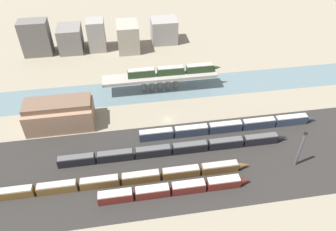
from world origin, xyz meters
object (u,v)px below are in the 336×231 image
(train_yard_far, at_px, (176,149))
(train_yard_outer, at_px, (229,127))
(signal_tower, at_px, (300,149))
(train_yard_near, at_px, (175,189))
(train_yard_mid, at_px, (125,179))
(train_on_bridge, at_px, (174,70))
(warehouse_building, at_px, (60,114))

(train_yard_far, bearing_deg, train_yard_outer, 20.99)
(train_yard_far, distance_m, signal_tower, 42.68)
(train_yard_near, relative_size, train_yard_outer, 0.69)
(train_yard_mid, bearing_deg, train_yard_far, 30.28)
(train_yard_near, distance_m, train_yard_mid, 16.83)
(signal_tower, bearing_deg, train_yard_near, -173.11)
(train_yard_near, bearing_deg, train_yard_mid, 156.91)
(train_on_bridge, height_order, signal_tower, signal_tower)
(train_yard_outer, bearing_deg, signal_tower, -49.72)
(train_yard_near, bearing_deg, warehouse_building, 133.80)
(signal_tower, bearing_deg, warehouse_building, 156.91)
(train_yard_mid, relative_size, train_yard_outer, 1.17)
(train_yard_far, height_order, signal_tower, signal_tower)
(train_yard_near, height_order, train_yard_outer, train_yard_outer)
(signal_tower, bearing_deg, train_on_bridge, 122.48)
(train_yard_mid, height_order, warehouse_building, warehouse_building)
(train_on_bridge, height_order, warehouse_building, train_on_bridge)
(train_on_bridge, distance_m, train_yard_near, 60.09)
(train_yard_mid, bearing_deg, train_on_bridge, 64.17)
(train_on_bridge, distance_m, signal_tower, 63.42)
(train_yard_near, distance_m, signal_tower, 44.51)
(train_yard_far, bearing_deg, train_yard_near, -100.79)
(train_on_bridge, height_order, train_yard_outer, train_on_bridge)
(train_yard_near, bearing_deg, train_yard_outer, 45.30)
(train_yard_mid, distance_m, warehouse_building, 41.43)
(train_yard_mid, xyz_separation_m, train_yard_far, (18.83, 11.00, 0.12))
(train_yard_mid, bearing_deg, signal_tower, -1.26)
(train_yard_far, bearing_deg, signal_tower, -16.91)
(train_yard_far, bearing_deg, warehouse_building, 151.47)
(train_yard_far, distance_m, train_yard_outer, 24.28)
(train_yard_outer, bearing_deg, train_on_bridge, 116.57)
(train_yard_mid, xyz_separation_m, warehouse_building, (-23.42, 33.97, 3.73))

